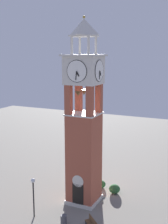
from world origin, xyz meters
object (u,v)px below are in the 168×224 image
clock_tower (84,128)px  lamp_post (33,190)px  park_bench (92,224)px  trash_bin (64,220)px

clock_tower → lamp_post: size_ratio=4.87×
park_bench → lamp_post: size_ratio=0.42×
park_bench → trash_bin: 2.41m
clock_tower → park_bench: bearing=-57.6°
park_bench → trash_bin: size_ratio=1.82×
park_bench → clock_tower: bearing=122.4°
lamp_post → trash_bin: size_ratio=4.36×
clock_tower → trash_bin: clock_tower is taller
trash_bin → clock_tower: bearing=91.9°
park_bench → lamp_post: lamp_post is taller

